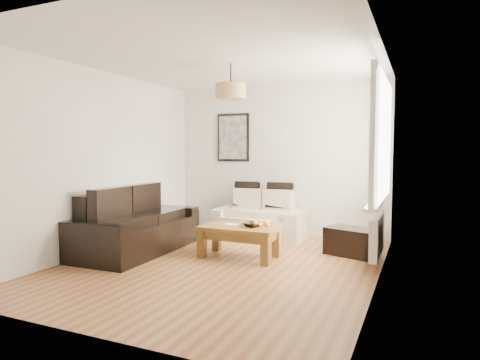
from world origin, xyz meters
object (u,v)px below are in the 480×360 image
at_px(coffee_table, 239,242).
at_px(ottoman, 352,242).
at_px(sofa_leather, 137,222).
at_px(loveseat_cream, 260,215).

distance_m(coffee_table, ottoman, 1.57).
height_order(coffee_table, ottoman, coffee_table).
height_order(sofa_leather, coffee_table, sofa_leather).
distance_m(loveseat_cream, coffee_table, 1.38).
relative_size(loveseat_cream, coffee_table, 1.42).
distance_m(sofa_leather, coffee_table, 1.54).
bearing_deg(sofa_leather, coffee_table, -81.24).
bearing_deg(sofa_leather, loveseat_cream, -39.69).
xyz_separation_m(sofa_leather, ottoman, (2.88, 1.02, -0.24)).
height_order(loveseat_cream, sofa_leather, sofa_leather).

